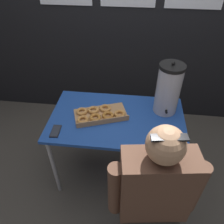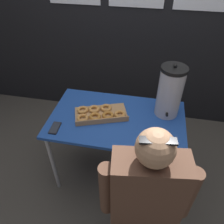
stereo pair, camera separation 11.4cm
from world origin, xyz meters
name	(u,v)px [view 1 (the left image)]	position (x,y,z in m)	size (l,w,h in m)	color
ground_plane	(116,170)	(0.00, 0.00, 0.00)	(12.00, 12.00, 0.00)	#4C473F
back_wall	(128,5)	(0.00, 1.08, 1.39)	(6.00, 0.11, 2.77)	black
folding_table	(117,123)	(0.00, 0.00, 0.69)	(1.15, 0.69, 0.75)	#1E479E
donut_box	(99,114)	(-0.15, 0.00, 0.77)	(0.50, 0.37, 0.05)	tan
coffee_urn	(168,89)	(0.41, 0.15, 0.97)	(0.21, 0.23, 0.47)	#B7B7BC
cell_phone	(56,131)	(-0.47, -0.22, 0.76)	(0.07, 0.14, 0.01)	black
person_seated	(153,200)	(0.30, -0.64, 0.60)	(0.60, 0.29, 1.26)	#33332D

